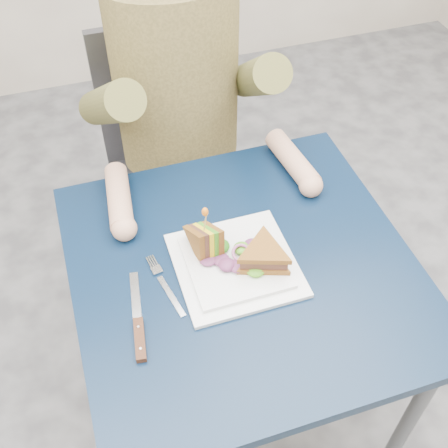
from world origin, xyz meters
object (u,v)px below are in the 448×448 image
object	(u,v)px
sandwich_flat	(264,256)
knife	(139,331)
chair	(175,150)
sandwich_upright	(206,241)
table	(243,287)
diner	(177,65)
fork	(166,287)
plate	(235,264)

from	to	relation	value
sandwich_flat	knife	distance (m)	0.30
chair	sandwich_upright	world-z (taller)	chair
sandwich_upright	knife	xyz separation A→B (m)	(-0.18, -0.15, -0.05)
table	diner	distance (m)	0.60
knife	chair	bearing A→B (deg)	71.16
fork	knife	distance (m)	0.12
chair	fork	bearing A→B (deg)	-105.15
plate	fork	xyz separation A→B (m)	(-0.16, -0.01, -0.01)
fork	knife	world-z (taller)	knife
chair	sandwich_flat	xyz separation A→B (m)	(0.04, -0.68, 0.23)
table	fork	world-z (taller)	fork
plate	sandwich_upright	size ratio (longest dim) A/B	2.15
sandwich_upright	knife	size ratio (longest dim) A/B	0.55
diner	plate	bearing A→B (deg)	-92.02
table	sandwich_flat	distance (m)	0.13
table	sandwich_upright	size ratio (longest dim) A/B	6.20
chair	fork	distance (m)	0.71
chair	sandwich_upright	distance (m)	0.66
sandwich_flat	knife	size ratio (longest dim) A/B	0.76
table	sandwich_upright	bearing A→B (deg)	146.51
diner	sandwich_flat	bearing A→B (deg)	-86.34
diner	plate	world-z (taller)	diner
diner	table	bearing A→B (deg)	-90.00
table	plate	distance (m)	0.09
plate	diner	bearing A→B (deg)	87.98
table	plate	xyz separation A→B (m)	(-0.02, 0.00, 0.09)
plate	sandwich_upright	distance (m)	0.08
table	fork	distance (m)	0.20
fork	diner	bearing A→B (deg)	71.93
sandwich_flat	sandwich_upright	size ratio (longest dim) A/B	1.40
plate	sandwich_flat	size ratio (longest dim) A/B	1.54
fork	knife	xyz separation A→B (m)	(-0.08, -0.09, 0.00)
chair	knife	distance (m)	0.82
table	chair	distance (m)	0.66
plate	sandwich_flat	xyz separation A→B (m)	(0.06, -0.02, 0.04)
table	knife	size ratio (longest dim) A/B	3.38
table	sandwich_upright	xyz separation A→B (m)	(-0.07, 0.05, 0.13)
sandwich_upright	chair	bearing A→B (deg)	83.27
table	chair	size ratio (longest dim) A/B	0.81
knife	sandwich_flat	bearing A→B (deg)	14.58
fork	plate	bearing A→B (deg)	3.01
diner	plate	xyz separation A→B (m)	(-0.02, -0.54, -0.18)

